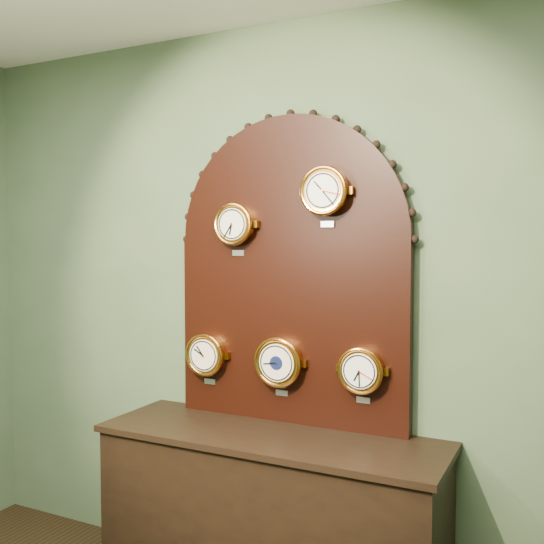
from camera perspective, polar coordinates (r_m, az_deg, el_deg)
The scene contains 8 objects.
wall_back at distance 3.10m, azimuth 2.06°, elevation -3.09°, with size 4.00×4.00×0.00m, color #465D3F.
shop_counter at distance 3.14m, azimuth -0.18°, elevation -22.07°, with size 1.60×0.50×0.80m, color black.
display_board at distance 3.04m, azimuth 1.68°, elevation 1.05°, with size 1.26×0.06×1.53m.
roman_clock at distance 3.10m, azimuth -3.41°, elevation 4.38°, with size 0.21×0.08×0.26m.
arabic_clock at distance 2.90m, azimuth 4.87°, elevation 7.39°, with size 0.23×0.08×0.28m.
hygrometer at distance 3.25m, azimuth -6.01°, elevation -7.52°, with size 0.22×0.08×0.27m.
barometer at distance 3.05m, azimuth 0.65°, elevation -8.23°, with size 0.25×0.08×0.30m.
tide_clock at distance 2.90m, azimuth 8.18°, elevation -8.89°, with size 0.22×0.08×0.27m.
Camera 1 is at (1.27, -0.31, 1.74)m, focal length 41.12 mm.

